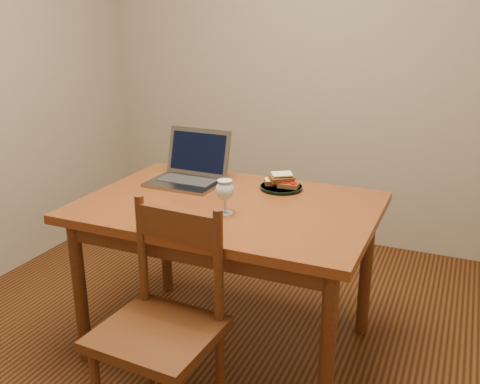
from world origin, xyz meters
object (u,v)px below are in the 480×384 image
at_px(table, 229,221).
at_px(plate, 281,188).
at_px(laptop, 191,168).
at_px(milk_glass, 225,197).
at_px(chair, 161,317).

height_order(table, plate, plate).
bearing_deg(laptop, milk_glass, -43.70).
height_order(chair, milk_glass, milk_glass).
xyz_separation_m(table, plate, (0.15, 0.28, 0.09)).
height_order(plate, laptop, laptop).
relative_size(table, laptop, 3.69).
bearing_deg(milk_glass, plate, 75.08).
bearing_deg(chair, plate, 82.78).
distance_m(plate, laptop, 0.47).
bearing_deg(chair, laptop, 113.68).
xyz_separation_m(plate, laptop, (-0.46, -0.05, 0.06)).
xyz_separation_m(table, milk_glass, (0.04, -0.13, 0.16)).
distance_m(milk_glass, laptop, 0.50).
bearing_deg(plate, table, -118.91).
height_order(table, milk_glass, milk_glass).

